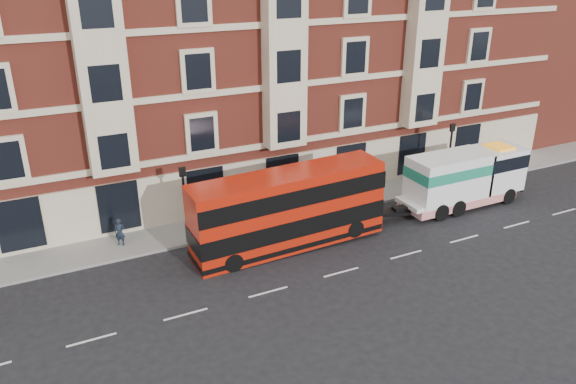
% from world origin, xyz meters
% --- Properties ---
extents(ground, '(120.00, 120.00, 0.00)m').
position_xyz_m(ground, '(0.00, 0.00, 0.00)').
color(ground, black).
rests_on(ground, ground).
extents(sidewalk, '(90.00, 3.00, 0.15)m').
position_xyz_m(sidewalk, '(0.00, 7.50, 0.07)').
color(sidewalk, slate).
rests_on(sidewalk, ground).
extents(victorian_terrace, '(45.00, 12.00, 20.40)m').
position_xyz_m(victorian_terrace, '(0.50, 15.00, 10.07)').
color(victorian_terrace, maroon).
rests_on(victorian_terrace, ground).
extents(filler_east, '(18.00, 10.00, 19.00)m').
position_xyz_m(filler_east, '(32.00, 14.00, 9.43)').
color(filler_east, maroon).
rests_on(filler_east, ground).
extents(lamp_post_west, '(0.35, 0.15, 4.35)m').
position_xyz_m(lamp_post_west, '(-6.00, 6.20, 2.68)').
color(lamp_post_west, black).
rests_on(lamp_post_west, sidewalk).
extents(lamp_post_east, '(0.35, 0.15, 4.35)m').
position_xyz_m(lamp_post_east, '(12.00, 6.20, 2.68)').
color(lamp_post_east, black).
rests_on(lamp_post_east, sidewalk).
extents(double_decker_bus, '(10.55, 2.42, 4.27)m').
position_xyz_m(double_decker_bus, '(-1.19, 3.57, 2.26)').
color(double_decker_bus, '#B21A09').
rests_on(double_decker_bus, ground).
extents(tow_truck, '(8.44, 2.49, 3.52)m').
position_xyz_m(tow_truck, '(10.86, 3.57, 1.87)').
color(tow_truck, white).
rests_on(tow_truck, ground).
extents(pedestrian, '(0.67, 0.61, 1.54)m').
position_xyz_m(pedestrian, '(-9.32, 7.47, 0.92)').
color(pedestrian, black).
rests_on(pedestrian, sidewalk).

